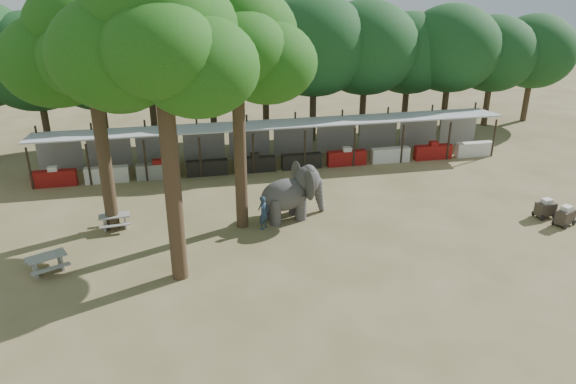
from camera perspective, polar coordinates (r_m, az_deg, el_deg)
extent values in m
plane|color=brown|center=(22.19, 5.13, -9.61)|extent=(100.00, 100.00, 0.00)
cube|color=#A8AAB1|center=(33.65, -1.33, 6.90)|extent=(28.00, 2.99, 0.39)
cylinder|color=#2D2319|center=(33.07, -22.92, 2.33)|extent=(0.12, 0.12, 2.40)
cylinder|color=#2D2319|center=(35.51, -22.23, 4.17)|extent=(0.12, 0.12, 2.80)
cube|color=maroon|center=(33.56, -22.65, 1.29)|extent=(2.38, 0.50, 0.90)
cube|color=gray|center=(35.59, -22.14, 3.53)|extent=(2.52, 0.12, 2.00)
cylinder|color=#2D2319|center=(32.59, -18.12, 2.75)|extent=(0.12, 0.12, 2.40)
cylinder|color=#2D2319|center=(35.06, -17.74, 4.58)|extent=(0.12, 0.12, 2.80)
cube|color=silver|center=(33.08, -17.92, 1.68)|extent=(2.38, 0.50, 0.90)
cube|color=gray|center=(35.14, -17.67, 3.93)|extent=(2.52, 0.12, 2.00)
cylinder|color=#2D2319|center=(32.34, -13.21, 3.15)|extent=(0.12, 0.12, 2.40)
cylinder|color=#2D2319|center=(34.84, -13.17, 4.96)|extent=(0.12, 0.12, 2.80)
cube|color=gray|center=(32.84, -13.08, 2.07)|extent=(2.38, 0.50, 0.90)
cube|color=gray|center=(34.91, -13.11, 4.32)|extent=(2.52, 0.12, 2.00)
cylinder|color=#2D2319|center=(32.34, -8.25, 3.54)|extent=(0.12, 0.12, 2.40)
cylinder|color=#2D2319|center=(34.83, -8.56, 5.32)|extent=(0.12, 0.12, 2.80)
cube|color=black|center=(32.83, -8.21, 2.45)|extent=(2.38, 0.50, 0.90)
cube|color=gray|center=(34.91, -8.51, 4.68)|extent=(2.52, 0.12, 2.00)
cylinder|color=#2D2319|center=(32.58, -3.33, 3.90)|extent=(0.12, 0.12, 2.40)
cylinder|color=#2D2319|center=(35.05, -3.97, 5.65)|extent=(0.12, 0.12, 2.80)
cube|color=black|center=(33.06, -3.36, 2.81)|extent=(2.38, 0.50, 0.90)
cube|color=gray|center=(35.13, -3.94, 5.00)|extent=(2.52, 0.12, 2.00)
cylinder|color=#2D2319|center=(33.05, 1.49, 4.22)|extent=(0.12, 0.12, 2.40)
cylinder|color=#2D2319|center=(35.49, 0.54, 5.93)|extent=(0.12, 0.12, 2.80)
cube|color=black|center=(33.53, 1.39, 3.15)|extent=(2.38, 0.50, 0.90)
cube|color=gray|center=(35.57, 0.55, 5.29)|extent=(2.52, 0.12, 2.00)
cylinder|color=#2D2319|center=(33.75, 6.15, 4.50)|extent=(0.12, 0.12, 2.40)
cylinder|color=#2D2319|center=(36.14, 4.91, 6.17)|extent=(0.12, 0.12, 2.80)
cube|color=maroon|center=(34.22, 5.98, 3.45)|extent=(2.38, 0.50, 0.90)
cube|color=gray|center=(36.22, 4.91, 5.54)|extent=(2.52, 0.12, 2.00)
cylinder|color=#2D2319|center=(34.66, 10.60, 4.74)|extent=(0.12, 0.12, 2.40)
cylinder|color=#2D2319|center=(36.99, 9.11, 6.36)|extent=(0.12, 0.12, 2.80)
cube|color=silver|center=(35.12, 10.36, 3.71)|extent=(2.38, 0.50, 0.90)
cube|color=gray|center=(37.07, 9.10, 5.75)|extent=(2.52, 0.12, 2.00)
cylinder|color=#2D2319|center=(35.77, 14.79, 4.94)|extent=(0.12, 0.12, 2.40)
cylinder|color=#2D2319|center=(38.03, 13.11, 6.52)|extent=(0.12, 0.12, 2.80)
cube|color=maroon|center=(36.21, 14.50, 3.95)|extent=(2.38, 0.50, 0.90)
cube|color=gray|center=(38.11, 13.08, 5.92)|extent=(2.52, 0.12, 2.00)
cylinder|color=#2D2319|center=(37.05, 18.72, 5.11)|extent=(0.12, 0.12, 2.40)
cylinder|color=#2D2319|center=(39.25, 16.87, 6.64)|extent=(0.12, 0.12, 2.80)
cube|color=silver|center=(37.49, 18.39, 4.14)|extent=(2.38, 0.50, 0.90)
cube|color=gray|center=(39.32, 16.84, 6.06)|extent=(2.52, 0.12, 2.00)
cylinder|color=#332316|center=(26.11, -18.48, 5.59)|extent=(0.60, 0.60, 9.20)
cone|color=#332316|center=(25.19, -19.85, 15.58)|extent=(0.57, 0.57, 2.88)
ellipsoid|color=#10480B|center=(25.90, -22.46, 12.28)|extent=(4.80, 4.80, 3.94)
ellipsoid|color=#10480B|center=(24.73, -16.66, 11.65)|extent=(4.20, 4.20, 3.44)
ellipsoid|color=#10480B|center=(26.34, -18.87, 14.27)|extent=(5.20, 5.20, 4.26)
ellipsoid|color=#10480B|center=(24.06, -19.88, 12.65)|extent=(3.80, 3.80, 3.12)
ellipsoid|color=#10480B|center=(25.42, -20.49, 15.60)|extent=(4.40, 4.40, 3.61)
cylinder|color=#332316|center=(20.94, -11.92, 3.78)|extent=(0.64, 0.64, 10.40)
cone|color=#332316|center=(19.86, -13.22, 18.05)|extent=(0.61, 0.61, 3.25)
ellipsoid|color=#10480B|center=(20.42, -16.82, 13.39)|extent=(4.80, 4.80, 3.94)
ellipsoid|color=#10480B|center=(19.54, -9.12, 12.46)|extent=(4.20, 4.20, 3.44)
ellipsoid|color=#10480B|center=(21.05, -12.36, 15.76)|extent=(5.20, 5.20, 4.26)
ellipsoid|color=#10480B|center=(18.72, -12.92, 13.88)|extent=(3.80, 3.80, 3.12)
ellipsoid|color=#10480B|center=(20.08, -14.06, 17.57)|extent=(4.40, 4.40, 3.61)
cylinder|color=#332316|center=(24.99, -4.98, 6.44)|extent=(0.56, 0.56, 9.60)
cone|color=#332316|center=(24.04, -5.40, 17.45)|extent=(0.53, 0.53, 3.00)
ellipsoid|color=#10480B|center=(24.42, -8.71, 13.97)|extent=(4.80, 4.80, 3.94)
ellipsoid|color=#10480B|center=(23.87, -2.13, 13.02)|extent=(4.20, 4.20, 3.44)
ellipsoid|color=#10480B|center=(25.25, -5.14, 15.82)|extent=(5.20, 5.20, 4.26)
ellipsoid|color=#10480B|center=(22.91, -4.92, 14.29)|extent=(3.80, 3.80, 3.12)
ellipsoid|color=#10480B|center=(24.22, -6.18, 17.36)|extent=(4.40, 4.40, 3.61)
cylinder|color=#332316|center=(39.76, -27.24, 5.94)|extent=(0.44, 0.44, 3.74)
cylinder|color=#332316|center=(38.96, -22.53, 6.45)|extent=(0.44, 0.44, 3.74)
ellipsoid|color=#123318|center=(38.16, -23.38, 11.69)|extent=(6.46, 5.95, 5.61)
cylinder|color=#332316|center=(38.43, -17.64, 6.93)|extent=(0.44, 0.44, 3.74)
ellipsoid|color=#123318|center=(37.62, -18.33, 12.26)|extent=(6.46, 5.95, 5.61)
cylinder|color=#332316|center=(38.18, -12.65, 7.36)|extent=(0.44, 0.44, 3.74)
ellipsoid|color=#123318|center=(37.38, -13.15, 12.75)|extent=(6.46, 5.95, 5.61)
cylinder|color=#332316|center=(38.23, -7.62, 7.74)|extent=(0.44, 0.44, 3.74)
ellipsoid|color=#123318|center=(37.42, -7.92, 13.14)|extent=(6.46, 5.95, 5.61)
cylinder|color=#332316|center=(38.57, -2.63, 8.06)|extent=(0.44, 0.44, 3.74)
ellipsoid|color=#123318|center=(37.77, -2.74, 13.42)|extent=(6.46, 5.95, 5.61)
cylinder|color=#332316|center=(39.19, 2.24, 8.32)|extent=(0.44, 0.44, 3.74)
ellipsoid|color=#123318|center=(38.40, 2.33, 13.59)|extent=(6.46, 5.95, 5.61)
cylinder|color=#332316|center=(40.07, 6.93, 8.51)|extent=(0.44, 0.44, 3.74)
ellipsoid|color=#123318|center=(39.30, 7.20, 13.66)|extent=(6.46, 5.95, 5.61)
cylinder|color=#332316|center=(41.21, 11.40, 8.63)|extent=(0.44, 0.44, 3.74)
ellipsoid|color=#123318|center=(40.46, 11.82, 13.64)|extent=(6.46, 5.95, 5.61)
cylinder|color=#332316|center=(42.58, 15.61, 8.71)|extent=(0.44, 0.44, 3.74)
ellipsoid|color=#123318|center=(41.86, 16.16, 13.54)|extent=(6.46, 5.95, 5.61)
cylinder|color=#332316|center=(44.16, 19.53, 8.73)|extent=(0.44, 0.44, 3.74)
ellipsoid|color=#123318|center=(43.46, 20.19, 13.38)|extent=(6.46, 5.95, 5.61)
cylinder|color=#332316|center=(45.92, 23.17, 8.72)|extent=(0.44, 0.44, 3.74)
ellipsoid|color=#123318|center=(45.25, 23.91, 13.18)|extent=(6.46, 5.95, 5.61)
ellipsoid|color=#3C393A|center=(26.88, -0.29, -0.27)|extent=(2.66, 1.90, 1.56)
cylinder|color=#3C393A|center=(26.59, -1.28, -1.99)|extent=(0.66, 0.66, 1.31)
cylinder|color=#3C393A|center=(27.21, -1.88, -1.38)|extent=(0.66, 0.66, 1.31)
cylinder|color=#3C393A|center=(27.07, 1.31, -1.51)|extent=(0.66, 0.66, 1.31)
cylinder|color=#3C393A|center=(27.68, 0.66, -0.92)|extent=(0.66, 0.66, 1.31)
ellipsoid|color=#3C393A|center=(27.10, 1.93, 1.20)|extent=(1.54, 1.34, 1.45)
ellipsoid|color=#3C393A|center=(26.41, 2.15, 0.67)|extent=(0.47, 1.21, 1.48)
ellipsoid|color=#3C393A|center=(27.59, 0.88, 1.70)|extent=(0.47, 1.21, 1.48)
cone|color=#3C393A|center=(27.78, 3.21, -0.49)|extent=(0.71, 0.71, 1.64)
imported|color=#26384C|center=(26.11, -2.46, -2.11)|extent=(0.69, 0.70, 1.63)
cube|color=gray|center=(24.69, -23.37, -6.03)|extent=(1.65, 1.26, 0.06)
cube|color=gray|center=(24.80, -24.34, -7.07)|extent=(0.34, 0.59, 0.70)
cube|color=gray|center=(24.94, -22.13, -6.49)|extent=(0.34, 0.59, 0.70)
cube|color=gray|center=(24.36, -22.94, -7.19)|extent=(1.46, 0.85, 0.05)
cube|color=gray|center=(25.31, -23.56, -6.11)|extent=(1.46, 0.85, 0.05)
cube|color=gray|center=(27.39, -17.26, -2.30)|extent=(1.45, 0.78, 0.06)
cube|color=gray|center=(27.55, -18.13, -3.05)|extent=(0.15, 0.56, 0.65)
cube|color=gray|center=(27.52, -16.21, -2.83)|extent=(0.15, 0.56, 0.65)
cube|color=gray|center=(27.04, -17.17, -3.28)|extent=(1.41, 0.36, 0.05)
cube|color=gray|center=(27.97, -17.21, -2.37)|extent=(1.41, 0.36, 0.05)
cube|color=#322922|center=(29.62, 26.33, -2.23)|extent=(1.07, 0.89, 0.64)
cylinder|color=black|center=(29.33, 26.38, -3.19)|extent=(0.27, 0.17, 0.28)
cylinder|color=black|center=(29.94, 27.07, -2.79)|extent=(0.27, 0.17, 0.28)
cylinder|color=black|center=(29.57, 25.37, -2.78)|extent=(0.27, 0.17, 0.28)
cylinder|color=black|center=(30.18, 26.07, -2.40)|extent=(0.27, 0.17, 0.28)
cube|color=silver|center=(29.47, 26.47, -1.50)|extent=(0.57, 0.53, 0.23)
cube|color=#322922|center=(30.08, 24.68, -1.56)|extent=(0.96, 0.64, 0.63)
cylinder|color=black|center=(29.78, 24.43, -2.43)|extent=(0.28, 0.08, 0.27)
cylinder|color=black|center=(30.25, 25.46, -2.23)|extent=(0.28, 0.08, 0.27)
cylinder|color=black|center=(30.17, 23.71, -1.97)|extent=(0.28, 0.08, 0.27)
cylinder|color=black|center=(30.63, 24.74, -1.78)|extent=(0.28, 0.08, 0.27)
cube|color=silver|center=(29.93, 24.81, -0.85)|extent=(0.49, 0.41, 0.23)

